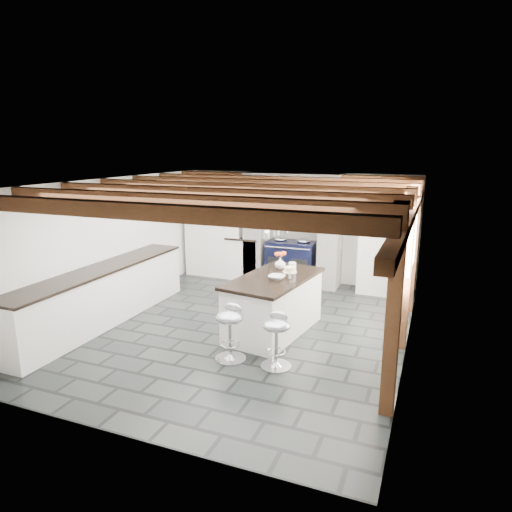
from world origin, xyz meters
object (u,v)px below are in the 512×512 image
at_px(kitchen_island, 274,304).
at_px(bar_stool_near, 277,334).
at_px(bar_stool_far, 231,326).
at_px(range_cooker, 292,261).

height_order(kitchen_island, bar_stool_near, kitchen_island).
bearing_deg(kitchen_island, bar_stool_far, -92.28).
xyz_separation_m(kitchen_island, bar_stool_far, (-0.21, -1.13, 0.03)).
bearing_deg(range_cooker, bar_stool_near, -75.53).
bearing_deg(bar_stool_far, bar_stool_near, 9.00).
bearing_deg(bar_stool_near, kitchen_island, 112.97).
height_order(range_cooker, bar_stool_far, range_cooker).
relative_size(kitchen_island, bar_stool_near, 2.55).
relative_size(range_cooker, bar_stool_far, 1.27).
distance_m(kitchen_island, bar_stool_far, 1.15).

